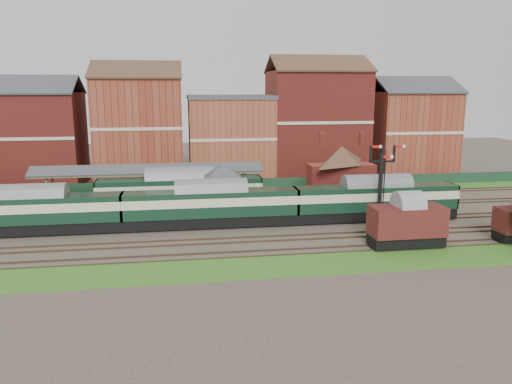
{
  "coord_description": "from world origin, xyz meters",
  "views": [
    {
      "loc": [
        -7.42,
        -48.11,
        13.6
      ],
      "look_at": [
        0.28,
        2.0,
        3.0
      ],
      "focal_mm": 35.0,
      "sensor_mm": 36.0,
      "label": 1
    }
  ],
  "objects": [
    {
      "name": "brick_hut",
      "position": [
        5.0,
        3.25,
        1.2
      ],
      "size": [
        3.2,
        2.64,
        2.94
      ],
      "color": "maroon",
      "rests_on": "ground"
    },
    {
      "name": "ground",
      "position": [
        0.0,
        0.0,
        0.0
      ],
      "size": [
        160.0,
        160.0,
        0.0
      ],
      "primitive_type": "plane",
      "color": "#473D33",
      "rests_on": "ground"
    },
    {
      "name": "canopy",
      "position": [
        -11.0,
        9.75,
        4.58
      ],
      "size": [
        26.0,
        3.89,
        4.08
      ],
      "color": "#4D5535",
      "rests_on": "platform"
    },
    {
      "name": "grass_back",
      "position": [
        0.0,
        16.0,
        0.03
      ],
      "size": [
        90.0,
        4.5,
        0.06
      ],
      "primitive_type": "cube",
      "color": "#2D6619",
      "rests_on": "ground"
    },
    {
      "name": "platform_railcar",
      "position": [
        -7.51,
        6.5,
        2.42
      ],
      "size": [
        17.99,
        2.84,
        4.14
      ],
      "color": "black",
      "rests_on": "ground"
    },
    {
      "name": "goods_van_a",
      "position": [
        11.78,
        -9.0,
        2.18
      ],
      "size": [
        6.34,
        2.75,
        3.85
      ],
      "color": "black",
      "rests_on": "ground"
    },
    {
      "name": "station_building",
      "position": [
        12.0,
        9.75,
        3.96
      ],
      "size": [
        8.1,
        8.1,
        5.9
      ],
      "color": "maroon",
      "rests_on": "platform"
    },
    {
      "name": "semaphore_bracket",
      "position": [
        12.04,
        -2.5,
        4.63
      ],
      "size": [
        3.6,
        0.25,
        8.18
      ],
      "color": "black",
      "rests_on": "ground"
    },
    {
      "name": "fence",
      "position": [
        0.0,
        18.0,
        0.75
      ],
      "size": [
        90.0,
        0.12,
        1.5
      ],
      "primitive_type": "cube",
      "color": "#193823",
      "rests_on": "ground"
    },
    {
      "name": "town_backdrop",
      "position": [
        -0.18,
        25.0,
        7.0
      ],
      "size": [
        69.0,
        10.0,
        16.0
      ],
      "color": "maroon",
      "rests_on": "ground"
    },
    {
      "name": "semaphore_siding",
      "position": [
        10.02,
        -7.0,
        4.16
      ],
      "size": [
        1.23,
        0.25,
        8.0
      ],
      "color": "black",
      "rests_on": "ground"
    },
    {
      "name": "platform",
      "position": [
        -5.0,
        9.75,
        0.5
      ],
      "size": [
        55.0,
        3.4,
        1.0
      ],
      "primitive_type": "cube",
      "color": "#2D2D2D",
      "rests_on": "ground"
    },
    {
      "name": "grass_front",
      "position": [
        0.0,
        -12.0,
        0.03
      ],
      "size": [
        90.0,
        5.0,
        0.06
      ],
      "primitive_type": "cube",
      "color": "#2D6619",
      "rests_on": "ground"
    },
    {
      "name": "signal_box",
      "position": [
        -3.0,
        3.25,
        3.19
      ],
      "size": [
        5.4,
        5.4,
        6.0
      ],
      "color": "#677452",
      "rests_on": "ground"
    },
    {
      "name": "dmu_train",
      "position": [
        -4.51,
        0.0,
        2.32
      ],
      "size": [
        51.37,
        2.7,
        3.95
      ],
      "color": "black",
      "rests_on": "ground"
    }
  ]
}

